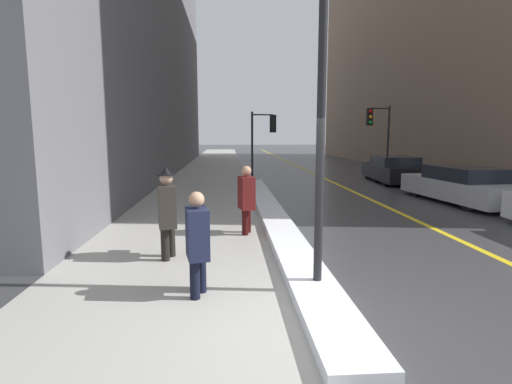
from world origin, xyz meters
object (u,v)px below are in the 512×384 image
at_px(pedestrian_in_glasses, 197,239).
at_px(parked_car_silver, 463,186).
at_px(pedestrian_in_fedora, 167,209).
at_px(traffic_light_far, 377,125).
at_px(lamp_post, 322,96).
at_px(traffic_light_near, 265,131).
at_px(pedestrian_nearside, 246,197).
at_px(parked_car_black, 393,170).

height_order(pedestrian_in_glasses, parked_car_silver, pedestrian_in_glasses).
xyz_separation_m(pedestrian_in_glasses, pedestrian_in_fedora, (-0.67, 1.76, 0.10)).
bearing_deg(traffic_light_far, lamp_post, 62.48).
bearing_deg(traffic_light_near, pedestrian_in_glasses, -107.23).
bearing_deg(pedestrian_nearside, pedestrian_in_fedora, -52.74).
bearing_deg(traffic_light_far, traffic_light_near, -1.27).
distance_m(traffic_light_near, parked_car_silver, 10.13).
bearing_deg(pedestrian_nearside, traffic_light_far, 136.64).
height_order(traffic_light_near, pedestrian_nearside, traffic_light_near).
xyz_separation_m(traffic_light_near, pedestrian_in_fedora, (-3.07, -13.49, -1.52)).
xyz_separation_m(pedestrian_nearside, parked_car_silver, (7.41, 3.73, -0.30)).
xyz_separation_m(traffic_light_far, parked_car_black, (-0.08, -2.57, -2.14)).
height_order(lamp_post, pedestrian_nearside, lamp_post).
relative_size(lamp_post, traffic_light_near, 1.36).
bearing_deg(pedestrian_in_fedora, traffic_light_near, 155.84).
bearing_deg(pedestrian_in_fedora, pedestrian_in_glasses, 9.57).
bearing_deg(parked_car_silver, traffic_light_far, -6.67).
relative_size(pedestrian_in_fedora, parked_car_silver, 0.36).
bearing_deg(traffic_light_far, pedestrian_in_glasses, 57.40).
height_order(pedestrian_in_fedora, parked_car_black, pedestrian_in_fedora).
bearing_deg(traffic_light_near, traffic_light_far, -5.34).
relative_size(pedestrian_nearside, parked_car_silver, 0.33).
bearing_deg(pedestrian_in_fedora, parked_car_silver, 110.07).
height_order(traffic_light_near, parked_car_black, traffic_light_near).
bearing_deg(parked_car_black, parked_car_silver, -176.69).
bearing_deg(lamp_post, parked_car_black, 63.01).
bearing_deg(pedestrian_in_glasses, pedestrian_nearside, 154.97).
height_order(traffic_light_far, parked_car_silver, traffic_light_far).
bearing_deg(pedestrian_nearside, parked_car_silver, 105.35).
xyz_separation_m(traffic_light_near, pedestrian_nearside, (-1.54, -11.76, -1.58)).
relative_size(traffic_light_far, pedestrian_in_fedora, 2.21).
distance_m(pedestrian_nearside, parked_car_silver, 8.31).
xyz_separation_m(pedestrian_in_fedora, parked_car_silver, (8.94, 5.46, -0.35)).
relative_size(lamp_post, parked_car_black, 1.01).
distance_m(pedestrian_in_glasses, parked_car_black, 15.44).
bearing_deg(pedestrian_in_fedora, traffic_light_far, 135.34).
xyz_separation_m(traffic_light_far, parked_car_silver, (-0.14, -8.35, -2.15)).
distance_m(lamp_post, parked_car_silver, 9.98).
height_order(traffic_light_near, pedestrian_in_fedora, traffic_light_near).
distance_m(pedestrian_in_glasses, pedestrian_in_fedora, 1.89).
bearing_deg(parked_car_silver, pedestrian_in_glasses, 125.42).
distance_m(traffic_light_far, pedestrian_in_fedora, 16.62).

